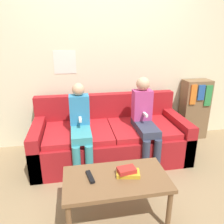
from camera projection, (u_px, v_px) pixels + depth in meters
name	position (u px, v px, depth m)	size (l,w,h in m)	color
ground_plane	(119.00, 180.00, 2.54)	(10.00, 10.00, 0.00)	#937A56
wall_back	(104.00, 56.00, 3.12)	(8.00, 0.06, 2.60)	beige
couch	(110.00, 138.00, 2.97)	(1.99, 0.89, 0.80)	maroon
coffee_table	(116.00, 182.00, 1.90)	(0.91, 0.50, 0.43)	brown
person_left	(80.00, 125.00, 2.60)	(0.24, 0.60, 1.05)	teal
person_right	(145.00, 118.00, 2.74)	(0.24, 0.60, 1.10)	#33384C
tv_remote	(90.00, 177.00, 1.88)	(0.07, 0.17, 0.02)	black
book_stack	(127.00, 172.00, 1.91)	(0.22, 0.16, 0.07)	gold
bookshelf	(194.00, 109.00, 3.47)	(0.41, 0.27, 0.94)	brown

